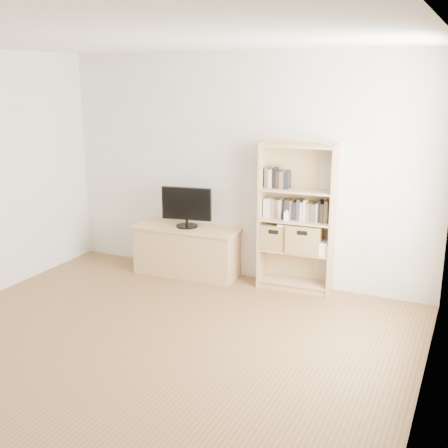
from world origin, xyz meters
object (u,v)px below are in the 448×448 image
Objects in this scene: television at (187,207)px; baby_monitor at (286,216)px; bookshelf at (297,218)px; basket_right at (305,238)px; laptop at (292,224)px; tv_stand at (187,251)px; basket_left at (277,236)px.

television is 6.05× the size of baby_monitor.
bookshelf is 0.23m from basket_right.
tv_stand is at bearing 171.59° from laptop.
bookshelf is 0.31m from basket_left.
tv_stand is at bearing 0.00° from television.
baby_monitor reaches higher than tv_stand.
basket_right is at bearing 20.55° from baby_monitor.
television is 1.76× the size of basket_left.
tv_stand is 4.00× the size of laptop.
laptop is (-0.14, -0.02, 0.14)m from basket_right.
bookshelf reaches higher than basket_left.
television reaches higher than tv_stand.
television reaches higher than basket_left.
tv_stand is at bearing -179.76° from bookshelf.
basket_right is at bearing -0.40° from basket_left.
television is at bearing -179.76° from bookshelf.
television is 1.29m from laptop.
bookshelf is 4.81× the size of basket_left.
basket_right is (1.43, 0.09, -0.22)m from television.
basket_right reaches higher than basket_left.
tv_stand is 1.46m from basket_right.
bookshelf is 4.40× the size of basket_right.
bookshelf is 0.13m from baby_monitor.
bookshelf reaches higher than television.
baby_monitor reaches higher than laptop.
basket_right is (0.19, 0.10, -0.24)m from baby_monitor.
tv_stand is at bearing 172.25° from baby_monitor.
laptop is (1.28, 0.07, -0.08)m from television.
bookshelf is 1.33m from television.
basket_left is at bearing 0.70° from tv_stand.
laptop is at bearing 54.52° from baby_monitor.
baby_monitor is at bearing -157.74° from basket_right.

